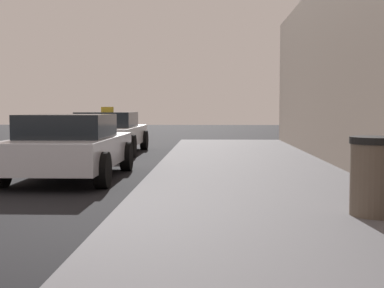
# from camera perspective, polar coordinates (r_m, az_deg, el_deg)

# --- Properties ---
(sidewalk) EXTENTS (4.00, 32.00, 0.15)m
(sidewalk) POSITION_cam_1_polar(r_m,az_deg,el_deg) (5.93, 9.96, -9.15)
(sidewalk) COLOR #5B5B60
(sidewalk) RESTS_ON ground_plane
(trash_bin) EXTENTS (0.65, 0.65, 0.91)m
(trash_bin) POSITION_cam_1_polar(r_m,az_deg,el_deg) (6.72, 18.63, -3.14)
(trash_bin) COLOR brown
(trash_bin) RESTS_ON sidewalk
(car_silver) EXTENTS (2.01, 4.23, 1.27)m
(car_silver) POSITION_cam_1_polar(r_m,az_deg,el_deg) (11.11, -12.49, -0.20)
(car_silver) COLOR #B7B7BF
(car_silver) RESTS_ON ground_plane
(car_white) EXTENTS (2.04, 4.56, 1.43)m
(car_white) POSITION_cam_1_polar(r_m,az_deg,el_deg) (17.16, -8.62, 1.21)
(car_white) COLOR white
(car_white) RESTS_ON ground_plane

